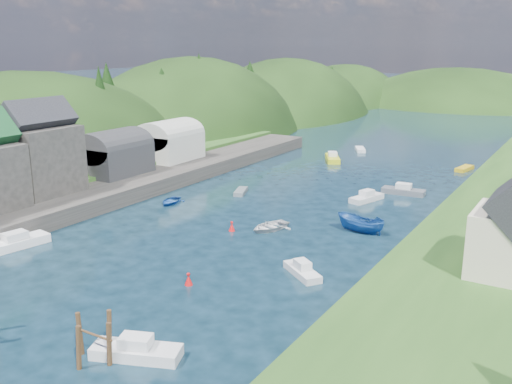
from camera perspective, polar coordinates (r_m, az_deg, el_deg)
The scene contains 11 objects.
ground at distance 81.63m, azimuth 8.03°, elevation 0.64°, with size 600.00×600.00×0.00m, color black.
hillside_left at distance 126.97m, azimuth -6.39°, elevation 2.03°, with size 44.00×245.56×52.00m.
far_hills at distance 201.51m, azimuth 22.46°, elevation 4.91°, with size 103.00×68.00×44.00m.
hill_trees at distance 92.79m, azimuth 11.91°, elevation 9.13°, with size 90.84×153.28×12.40m.
quay_left at distance 72.15m, azimuth -20.00°, elevation -1.17°, with size 12.00×110.00×2.00m, color #2D2B28.
terrace_left_grass at distance 77.55m, azimuth -23.29°, elevation -0.23°, with size 12.00×110.00×2.50m, color #234719.
boat_sheds at distance 85.34m, azimuth -11.21°, elevation 4.74°, with size 7.00×21.00×7.50m.
piling_cluster_far at distance 38.87m, azimuth -15.85°, elevation -14.28°, with size 3.10×2.91×3.49m.
channel_buoy_near at distance 48.49m, azimuth -6.76°, elevation -8.69°, with size 0.70×0.70×1.10m.
channel_buoy_far at distance 61.43m, azimuth -2.43°, elevation -3.48°, with size 0.70×0.70×1.10m.
moored_boats at distance 58.81m, azimuth -5.24°, elevation -4.23°, with size 33.73×92.99×2.35m.
Camera 1 is at (30.88, -22.96, 19.66)m, focal length 40.00 mm.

